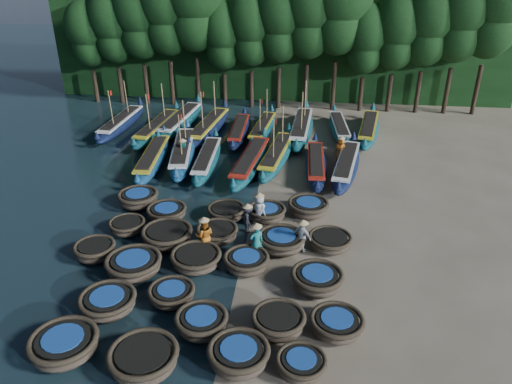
# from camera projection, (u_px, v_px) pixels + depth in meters

# --- Properties ---
(ground) EXTENTS (120.00, 120.00, 0.00)m
(ground) POSITION_uv_depth(u_px,v_px,m) (249.00, 229.00, 25.26)
(ground) COLOR gray
(ground) RESTS_ON ground
(foliage_wall) EXTENTS (40.00, 3.00, 10.00)m
(foliage_wall) POSITION_uv_depth(u_px,v_px,m) (281.00, 40.00, 43.71)
(foliage_wall) COLOR black
(foliage_wall) RESTS_ON ground
(coracle_1) EXTENTS (2.74, 2.74, 0.81)m
(coracle_1) POSITION_uv_depth(u_px,v_px,m) (64.00, 345.00, 17.49)
(coracle_1) COLOR #4B3E2F
(coracle_1) RESTS_ON ground
(coracle_2) EXTENTS (2.94, 2.94, 0.83)m
(coracle_2) POSITION_uv_depth(u_px,v_px,m) (144.00, 359.00, 16.91)
(coracle_2) COLOR #4B3E2F
(coracle_2) RESTS_ON ground
(coracle_3) EXTENTS (2.20, 2.20, 0.84)m
(coracle_3) POSITION_uv_depth(u_px,v_px,m) (239.00, 355.00, 17.03)
(coracle_3) COLOR #4B3E2F
(coracle_3) RESTS_ON ground
(coracle_4) EXTENTS (1.87, 1.87, 0.65)m
(coracle_4) POSITION_uv_depth(u_px,v_px,m) (301.00, 364.00, 16.83)
(coracle_4) COLOR #4B3E2F
(coracle_4) RESTS_ON ground
(coracle_5) EXTENTS (2.80, 2.80, 0.77)m
(coracle_5) POSITION_uv_depth(u_px,v_px,m) (108.00, 302.00, 19.55)
(coracle_5) COLOR #4B3E2F
(coracle_5) RESTS_ON ground
(coracle_6) EXTENTS (2.10, 2.10, 0.68)m
(coracle_6) POSITION_uv_depth(u_px,v_px,m) (172.00, 294.00, 20.08)
(coracle_6) COLOR #4B3E2F
(coracle_6) RESTS_ON ground
(coracle_7) EXTENTS (2.29, 2.29, 0.79)m
(coracle_7) POSITION_uv_depth(u_px,v_px,m) (202.00, 322.00, 18.52)
(coracle_7) COLOR #4B3E2F
(coracle_7) RESTS_ON ground
(coracle_8) EXTENTS (2.43, 2.43, 0.79)m
(coracle_8) POSITION_uv_depth(u_px,v_px,m) (278.00, 322.00, 18.55)
(coracle_8) COLOR #4B3E2F
(coracle_8) RESTS_ON ground
(coracle_9) EXTENTS (2.26, 2.26, 0.73)m
(coracle_9) POSITION_uv_depth(u_px,v_px,m) (337.00, 324.00, 18.48)
(coracle_9) COLOR #4B3E2F
(coracle_9) RESTS_ON ground
(coracle_10) EXTENTS (2.05, 2.05, 0.76)m
(coracle_10) POSITION_uv_depth(u_px,v_px,m) (95.00, 250.00, 22.78)
(coracle_10) COLOR #4B3E2F
(coracle_10) RESTS_ON ground
(coracle_11) EXTENTS (2.83, 2.83, 0.82)m
(coracle_11) POSITION_uv_depth(u_px,v_px,m) (134.00, 265.00, 21.72)
(coracle_11) COLOR #4B3E2F
(coracle_11) RESTS_ON ground
(coracle_12) EXTENTS (2.60, 2.60, 0.77)m
(coracle_12) POSITION_uv_depth(u_px,v_px,m) (196.00, 259.00, 22.15)
(coracle_12) COLOR #4B3E2F
(coracle_12) RESTS_ON ground
(coracle_13) EXTENTS (2.49, 2.49, 0.75)m
(coracle_13) POSITION_uv_depth(u_px,v_px,m) (246.00, 261.00, 22.00)
(coracle_13) COLOR #4B3E2F
(coracle_13) RESTS_ON ground
(coracle_14) EXTENTS (2.57, 2.57, 0.83)m
(coracle_14) POSITION_uv_depth(u_px,v_px,m) (317.00, 279.00, 20.77)
(coracle_14) COLOR #4B3E2F
(coracle_14) RESTS_ON ground
(coracle_15) EXTENTS (1.93, 1.93, 0.68)m
(coracle_15) POSITION_uv_depth(u_px,v_px,m) (127.00, 226.00, 24.76)
(coracle_15) COLOR #4B3E2F
(coracle_15) RESTS_ON ground
(coracle_16) EXTENTS (2.46, 2.46, 0.82)m
(coracle_16) POSITION_uv_depth(u_px,v_px,m) (167.00, 235.00, 23.83)
(coracle_16) COLOR #4B3E2F
(coracle_16) RESTS_ON ground
(coracle_17) EXTENTS (2.14, 2.14, 0.74)m
(coracle_17) POSITION_uv_depth(u_px,v_px,m) (217.00, 233.00, 24.10)
(coracle_17) COLOR #4B3E2F
(coracle_17) RESTS_ON ground
(coracle_18) EXTENTS (2.74, 2.74, 0.81)m
(coracle_18) POSITION_uv_depth(u_px,v_px,m) (281.00, 241.00, 23.40)
(coracle_18) COLOR #4B3E2F
(coracle_18) RESTS_ON ground
(coracle_19) EXTENTS (2.14, 2.14, 0.69)m
(coracle_19) POSITION_uv_depth(u_px,v_px,m) (330.00, 241.00, 23.53)
(coracle_19) COLOR #4B3E2F
(coracle_19) RESTS_ON ground
(coracle_20) EXTENTS (2.60, 2.60, 0.84)m
(coracle_20) POSITION_uv_depth(u_px,v_px,m) (138.00, 198.00, 27.14)
(coracle_20) COLOR #4B3E2F
(coracle_20) RESTS_ON ground
(coracle_21) EXTENTS (2.55, 2.55, 0.70)m
(coracle_21) POSITION_uv_depth(u_px,v_px,m) (167.00, 212.00, 25.94)
(coracle_21) COLOR #4B3E2F
(coracle_21) RESTS_ON ground
(coracle_22) EXTENTS (2.22, 2.22, 0.71)m
(coracle_22) POSITION_uv_depth(u_px,v_px,m) (226.00, 212.00, 25.98)
(coracle_22) COLOR #4B3E2F
(coracle_22) RESTS_ON ground
(coracle_23) EXTENTS (2.46, 2.46, 0.72)m
(coracle_23) POSITION_uv_depth(u_px,v_px,m) (267.00, 213.00, 25.88)
(coracle_23) COLOR #4B3E2F
(coracle_23) RESTS_ON ground
(coracle_24) EXTENTS (2.41, 2.41, 0.81)m
(coracle_24) POSITION_uv_depth(u_px,v_px,m) (308.00, 207.00, 26.30)
(coracle_24) COLOR #4B3E2F
(coracle_24) RESTS_ON ground
(long_boat_2) EXTENTS (1.97, 8.11, 1.43)m
(long_boat_2) POSITION_uv_depth(u_px,v_px,m) (153.00, 158.00, 31.82)
(long_boat_2) COLOR navy
(long_boat_2) RESTS_ON ground
(long_boat_3) EXTENTS (2.81, 8.70, 3.74)m
(long_boat_3) POSITION_uv_depth(u_px,v_px,m) (183.00, 152.00, 32.57)
(long_boat_3) COLOR navy
(long_boat_3) RESTS_ON ground
(long_boat_4) EXTENTS (1.55, 7.76, 1.37)m
(long_boat_4) POSITION_uv_depth(u_px,v_px,m) (207.00, 160.00, 31.71)
(long_boat_4) COLOR #0E4F51
(long_boat_4) RESTS_ON ground
(long_boat_5) EXTENTS (2.49, 8.48, 1.50)m
(long_boat_5) POSITION_uv_depth(u_px,v_px,m) (250.00, 162.00, 31.27)
(long_boat_5) COLOR #0E4F51
(long_boat_5) RESTS_ON ground
(long_boat_6) EXTENTS (2.60, 8.26, 3.54)m
(long_boat_6) POSITION_uv_depth(u_px,v_px,m) (277.00, 155.00, 32.20)
(long_boat_6) COLOR #0E4F51
(long_boat_6) RESTS_ON ground
(long_boat_7) EXTENTS (1.46, 7.59, 1.34)m
(long_boat_7) POSITION_uv_depth(u_px,v_px,m) (316.00, 165.00, 31.04)
(long_boat_7) COLOR #101E3D
(long_boat_7) RESTS_ON ground
(long_boat_8) EXTENTS (2.76, 8.12, 1.45)m
(long_boat_8) POSITION_uv_depth(u_px,v_px,m) (346.00, 166.00, 30.83)
(long_boat_8) COLOR #101E3D
(long_boat_8) RESTS_ON ground
(long_boat_9) EXTENTS (1.98, 8.29, 3.53)m
(long_boat_9) POSITION_uv_depth(u_px,v_px,m) (121.00, 123.00, 37.70)
(long_boat_9) COLOR #101E3D
(long_boat_9) RESTS_ON ground
(long_boat_10) EXTENTS (2.37, 8.42, 3.60)m
(long_boat_10) POSITION_uv_depth(u_px,v_px,m) (157.00, 128.00, 36.73)
(long_boat_10) COLOR #0E4F51
(long_boat_10) RESTS_ON ground
(long_boat_11) EXTENTS (2.58, 8.94, 1.58)m
(long_boat_11) POSITION_uv_depth(u_px,v_px,m) (181.00, 121.00, 37.96)
(long_boat_11) COLOR #0E4F51
(long_boat_11) RESTS_ON ground
(long_boat_12) EXTENTS (2.62, 8.75, 3.74)m
(long_boat_12) POSITION_uv_depth(u_px,v_px,m) (209.00, 127.00, 36.80)
(long_boat_12) COLOR #101E3D
(long_boat_12) RESTS_ON ground
(long_boat_13) EXTENTS (1.36, 7.35, 1.29)m
(long_boat_13) POSITION_uv_depth(u_px,v_px,m) (239.00, 131.00, 36.41)
(long_boat_13) COLOR #101E3D
(long_boat_13) RESTS_ON ground
(long_boat_14) EXTENTS (2.10, 7.53, 3.22)m
(long_boat_14) POSITION_uv_depth(u_px,v_px,m) (263.00, 129.00, 36.76)
(long_boat_14) COLOR #0E4F51
(long_boat_14) RESTS_ON ground
(long_boat_15) EXTENTS (2.08, 9.00, 3.83)m
(long_boat_15) POSITION_uv_depth(u_px,v_px,m) (301.00, 128.00, 36.60)
(long_boat_15) COLOR #0E4F51
(long_boat_15) RESTS_ON ground
(long_boat_16) EXTENTS (1.91, 7.36, 1.30)m
(long_boat_16) POSITION_uv_depth(u_px,v_px,m) (339.00, 128.00, 36.93)
(long_boat_16) COLOR #0E4F51
(long_boat_16) RESTS_ON ground
(long_boat_17) EXTENTS (2.75, 8.16, 1.45)m
(long_boat_17) POSITION_uv_depth(u_px,v_px,m) (368.00, 129.00, 36.59)
(long_boat_17) COLOR #0E4F51
(long_boat_17) RESTS_ON ground
(fisherman_0) EXTENTS (1.01, 0.99, 1.95)m
(fisherman_0) POSITION_uv_depth(u_px,v_px,m) (259.00, 209.00, 25.19)
(fisherman_0) COLOR beige
(fisherman_0) RESTS_ON ground
(fisherman_1) EXTENTS (0.78, 0.69, 2.00)m
(fisherman_1) POSITION_uv_depth(u_px,v_px,m) (257.00, 241.00, 22.48)
(fisherman_1) COLOR #196A69
(fisherman_1) RESTS_ON ground
(fisherman_2) EXTENTS (0.98, 0.82, 2.00)m
(fisherman_2) POSITION_uv_depth(u_px,v_px,m) (205.00, 235.00, 22.97)
(fisherman_2) COLOR orange
(fisherman_2) RESTS_ON ground
(fisherman_3) EXTENTS (0.89, 1.11, 1.70)m
(fisherman_3) POSITION_uv_depth(u_px,v_px,m) (248.00, 218.00, 24.66)
(fisherman_3) COLOR black
(fisherman_3) RESTS_ON ground
(fisherman_4) EXTENTS (1.00, 0.85, 1.81)m
(fisherman_4) POSITION_uv_depth(u_px,v_px,m) (302.00, 235.00, 23.07)
(fisherman_4) COLOR beige
(fisherman_4) RESTS_ON ground
(fisherman_5) EXTENTS (1.29, 1.44, 1.79)m
(fisherman_5) POSITION_uv_depth(u_px,v_px,m) (183.00, 151.00, 32.17)
(fisherman_5) COLOR #196A69
(fisherman_5) RESTS_ON ground
(fisherman_6) EXTENTS (0.96, 0.85, 1.84)m
(fisherman_6) POSITION_uv_depth(u_px,v_px,m) (341.00, 148.00, 32.43)
(fisherman_6) COLOR orange
(fisherman_6) RESTS_ON ground
(tree_0) EXTENTS (3.68, 3.68, 8.68)m
(tree_0) POSITION_uv_depth(u_px,v_px,m) (88.00, 32.00, 41.70)
(tree_0) COLOR black
(tree_0) RESTS_ON ground
(tree_1) EXTENTS (4.09, 4.09, 9.65)m
(tree_1) POSITION_uv_depth(u_px,v_px,m) (113.00, 24.00, 41.17)
(tree_1) COLOR black
(tree_1) RESTS_ON ground
(tree_2) EXTENTS (4.51, 4.51, 10.63)m
(tree_2) POSITION_uv_depth(u_px,v_px,m) (139.00, 16.00, 40.64)
(tree_2) COLOR black
(tree_2) RESTS_ON ground
(tree_3) EXTENTS (4.92, 4.92, 11.60)m
(tree_3) POSITION_uv_depth(u_px,v_px,m) (166.00, 8.00, 40.11)
(tree_3) COLOR black
(tree_3) RESTS_ON ground
(tree_5) EXTENTS (3.68, 3.68, 8.68)m
(tree_5) POSITION_uv_depth(u_px,v_px,m) (223.00, 35.00, 40.60)
(tree_5) COLOR black
(tree_5) RESTS_ON ground
(tree_6) EXTENTS (4.09, 4.09, 9.65)m
(tree_6) POSITION_uv_depth(u_px,v_px,m) (251.00, 27.00, 40.07)
(tree_6) COLOR black
(tree_6) RESTS_ON ground
(tree_7) EXTENTS (4.51, 4.51, 10.63)m
(tree_7) POSITION_uv_depth(u_px,v_px,m) (280.00, 19.00, 39.54)
(tree_7) COLOR black
(tree_7) RESTS_ON ground
(tree_8) EXTENTS (4.92, 4.92, 11.60)m
(tree_8) POSITION_uv_depth(u_px,v_px,m) (309.00, 10.00, 39.01)
(tree_8) COLOR black
(tree_8) RESTS_ON ground
(tree_9) EXTENTS (5.34, 5.34, 12.58)m
(tree_9) POSITION_uv_depth(u_px,v_px,m) (340.00, 1.00, 38.48)
(tree_9) COLOR black
(tree_9) RESTS_ON ground
(tree_10) EXTENTS (3.68, 3.68, 8.68)m
(tree_10) POSITION_uv_depth(u_px,v_px,m) (366.00, 38.00, 39.50)
(tree_10) COLOR black
(tree_10) RESTS_ON ground
(tree_11) EXTENTS (4.09, 4.09, 9.65)m
(tree_11) POSITION_uv_depth(u_px,v_px,m) (397.00, 30.00, 38.97)
(tree_11) COLOR black
(tree_11) RESTS_ON ground
(tree_12) EXTENTS (4.51, 4.51, 10.63)m
(tree_12) POSITION_uv_depth(u_px,v_px,m) (429.00, 21.00, 38.44)
(tree_12) COLOR black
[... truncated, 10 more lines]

